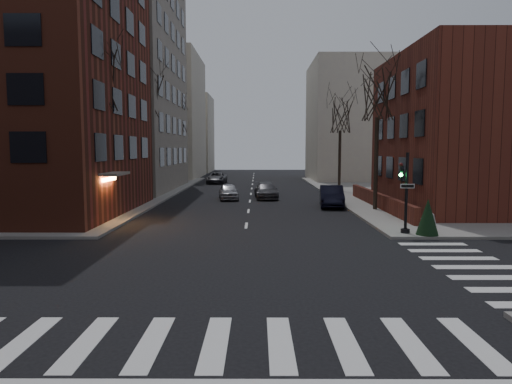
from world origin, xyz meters
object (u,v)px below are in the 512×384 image
(streetlamp_near, at_px, (144,150))
(car_lane_gray, at_px, (266,191))
(tree_left_a, at_px, (98,78))
(streetlamp_far, at_px, (185,149))
(sandwich_board, at_px, (431,222))
(parked_sedan, at_px, (331,196))
(evergreen_shrub, at_px, (428,217))
(tree_left_c, at_px, (176,117))
(tree_right_b, at_px, (340,115))
(tree_left_b, at_px, (147,95))
(traffic_signal, at_px, (405,198))
(car_lane_silver, at_px, (228,192))
(car_lane_far, at_px, (217,178))
(tree_right_a, at_px, (378,94))

(streetlamp_near, height_order, car_lane_gray, streetlamp_near)
(tree_left_a, relative_size, streetlamp_far, 1.63)
(sandwich_board, bearing_deg, parked_sedan, 120.11)
(tree_left_a, bearing_deg, evergreen_shrub, -17.26)
(tree_left_c, bearing_deg, tree_right_b, -24.44)
(tree_left_b, height_order, streetlamp_far, tree_left_b)
(traffic_signal, relative_size, parked_sedan, 0.83)
(tree_left_c, bearing_deg, evergreen_shrub, -60.66)
(car_lane_silver, xyz_separation_m, car_lane_far, (-2.61, 17.98, 0.01))
(car_lane_gray, bearing_deg, streetlamp_near, -160.79)
(traffic_signal, height_order, sandwich_board, traffic_signal)
(sandwich_board, bearing_deg, traffic_signal, -144.65)
(tree_right_a, relative_size, car_lane_far, 1.98)
(tree_right_b, distance_m, streetlamp_near, 20.01)
(tree_left_a, xyz_separation_m, sandwich_board, (18.34, -4.33, -7.89))
(tree_left_b, distance_m, streetlamp_near, 6.18)
(streetlamp_far, xyz_separation_m, car_lane_far, (3.73, 1.30, -3.56))
(parked_sedan, bearing_deg, tree_left_b, 165.75)
(tree_left_a, distance_m, tree_right_a, 18.05)
(tree_left_b, bearing_deg, tree_right_a, -24.44)
(traffic_signal, xyz_separation_m, tree_left_a, (-16.74, 5.01, 6.56))
(parked_sedan, xyz_separation_m, evergreen_shrub, (2.74, -11.91, 0.25))
(tree_right_b, bearing_deg, evergreen_shrub, -89.75)
(parked_sedan, distance_m, car_lane_silver, 9.40)
(streetlamp_near, bearing_deg, tree_right_b, 30.47)
(tree_left_a, height_order, car_lane_far, tree_left_a)
(car_lane_silver, bearing_deg, tree_left_b, 167.56)
(tree_right_b, height_order, streetlamp_near, tree_right_b)
(tree_right_b, height_order, parked_sedan, tree_right_b)
(tree_left_b, relative_size, streetlamp_far, 1.72)
(tree_left_b, distance_m, car_lane_silver, 10.79)
(tree_left_b, distance_m, tree_left_c, 14.03)
(tree_right_b, height_order, car_lane_far, tree_right_b)
(tree_right_a, height_order, streetlamp_far, tree_right_a)
(tree_left_a, distance_m, parked_sedan, 18.00)
(car_lane_silver, bearing_deg, tree_right_a, -41.30)
(tree_left_a, bearing_deg, car_lane_silver, 58.49)
(car_lane_gray, bearing_deg, parked_sedan, -53.05)
(tree_left_b, bearing_deg, parked_sedan, -20.47)
(tree_left_c, distance_m, sandwich_board, 36.22)
(tree_left_c, height_order, tree_right_b, tree_left_c)
(tree_left_a, height_order, tree_left_b, tree_left_b)
(streetlamp_far, relative_size, parked_sedan, 1.31)
(tree_left_b, relative_size, sandwich_board, 12.42)
(parked_sedan, relative_size, car_lane_far, 0.98)
(tree_left_a, bearing_deg, streetlamp_far, 88.77)
(tree_left_b, xyz_separation_m, evergreen_shrub, (17.70, -17.50, -7.87))
(car_lane_far, bearing_deg, streetlamp_far, -159.01)
(tree_left_b, relative_size, parked_sedan, 2.25)
(car_lane_far, distance_m, sandwich_board, 36.44)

